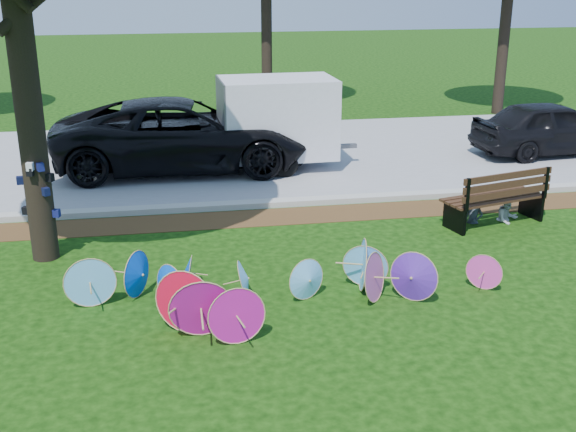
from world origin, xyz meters
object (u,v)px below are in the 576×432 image
Objects in this scene: parasol_pile at (262,284)px; cargo_trailer at (278,118)px; black_van at (183,135)px; park_bench at (493,196)px; person_left at (475,198)px; dark_pickup at (551,128)px; person_right at (509,196)px.

cargo_trailer is (1.43, 7.55, 0.86)m from parasol_pile.
parasol_pile is at bearing -173.09° from black_van.
parasol_pile is at bearing -164.19° from park_bench.
park_bench is at bearing 16.22° from person_left.
black_van is (-0.83, 7.78, 0.47)m from parasol_pile.
person_right is at bearing 138.97° from dark_pickup.
person_left is at bearing -131.41° from black_van.
park_bench is 2.04× the size of person_right.
park_bench is 0.36m from person_left.
person_right is (6.04, -4.85, -0.34)m from black_van.
cargo_trailer reaches higher than parasol_pile.
park_bench is (-3.79, -4.77, -0.16)m from dark_pickup.
parasol_pile is 1.59× the size of dark_pickup.
parasol_pile is at bearing -164.00° from person_right.
black_van is at bearing 172.07° from cargo_trailer.
person_left is 0.99× the size of person_right.
person_right is at bearing -52.64° from cargo_trailer.
black_van reaches higher than person_right.
black_van is at bearing 124.41° from park_bench.
black_van is 7.22m from person_left.
dark_pickup is 1.98× the size of park_bench.
parasol_pile is 2.44× the size of cargo_trailer.
cargo_trailer reaches higher than park_bench.
person_right is at bearing -6.72° from park_bench.
cargo_trailer is 6.01m from person_right.
black_van is 9.48m from dark_pickup.
park_bench is 0.36m from person_right.
dark_pickup is 4.04× the size of person_right.
dark_pickup is at bearing 41.50° from parasol_pile.
black_van reaches higher than dark_pickup.
black_van is at bearing 84.27° from dark_pickup.
cargo_trailer is at bearing 148.07° from person_left.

